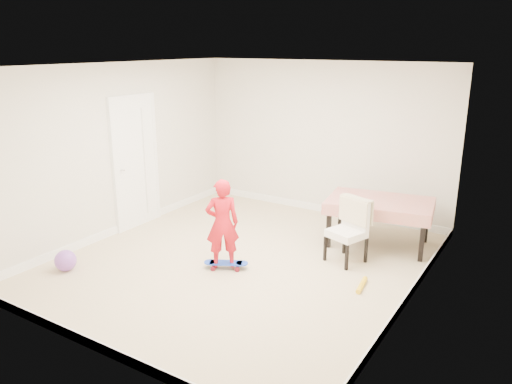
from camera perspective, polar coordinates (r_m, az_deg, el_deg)
The scene contains 17 objects.
ground at distance 6.90m, azimuth -1.60°, elevation -7.86°, with size 5.00×5.00×0.00m, color #C8B38B.
ceiling at distance 6.28m, azimuth -1.79°, elevation 14.08°, with size 4.50×5.00×0.04m, color silver.
wall_back at distance 8.59m, azimuth 7.56°, elevation 6.03°, with size 4.50×0.04×2.60m, color beige.
wall_front at distance 4.70m, azimuth -18.73°, elevation -3.64°, with size 4.50×0.04×2.60m, color beige.
wall_left at distance 7.90m, azimuth -15.33°, elevation 4.65°, with size 0.04×5.00×2.60m, color beige.
wall_right at distance 5.59m, azimuth 17.70°, elevation -0.37°, with size 0.04×5.00×2.60m, color beige.
door at distance 8.15m, azimuth -13.61°, elevation 3.15°, with size 0.10×0.94×2.11m, color white.
baseboard_back at distance 8.91m, azimuth 7.29°, elevation -1.82°, with size 4.50×0.02×0.12m, color white.
baseboard_front at distance 5.24m, azimuth -17.52°, elevation -16.51°, with size 4.50×0.02×0.12m, color white.
baseboard_left at distance 8.24m, azimuth -14.73°, elevation -3.81°, with size 0.02×5.00×0.12m, color white.
baseboard_right at distance 6.05m, azimuth 16.75°, elevation -11.69°, with size 0.02×5.00×0.12m, color white.
dining_table at distance 7.53m, azimuth 13.82°, elevation -3.40°, with size 1.48×0.93×0.69m, color #B5091F, non-canonical shape.
dining_chair at distance 6.82m, azimuth 10.30°, elevation -4.42°, with size 0.48×0.56×0.88m, color white, non-canonical shape.
skateboard at distance 6.67m, azimuth -3.45°, elevation -8.36°, with size 0.58×0.21×0.09m, color blue, non-canonical shape.
child at distance 6.47m, azimuth -3.87°, elevation -3.91°, with size 0.43×0.28×1.19m, color red.
balloon at distance 7.02m, azimuth -20.94°, elevation -7.32°, with size 0.28×0.28×0.28m, color purple.
foam_toy at distance 6.32m, azimuth 11.99°, elevation -10.35°, with size 0.06×0.06×0.40m, color yellow.
Camera 1 is at (3.49, -5.22, 2.85)m, focal length 35.00 mm.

